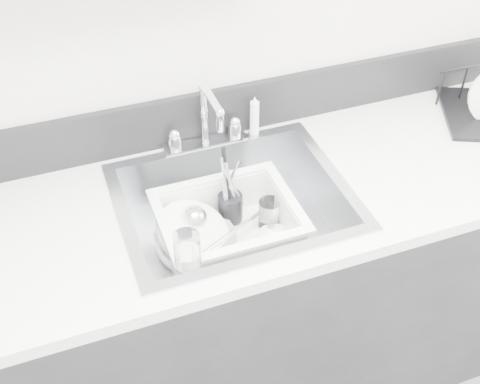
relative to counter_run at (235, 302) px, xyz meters
name	(u,v)px	position (x,y,z in m)	size (l,w,h in m)	color
counter_run	(235,302)	(0.00, 0.00, 0.00)	(3.20, 0.62, 0.92)	black
backsplash	(200,116)	(0.00, 0.30, 0.54)	(3.20, 0.02, 0.16)	black
sink	(234,221)	(0.00, 0.00, 0.37)	(0.64, 0.52, 0.20)	silver
faucet	(206,131)	(0.00, 0.25, 0.52)	(0.26, 0.18, 0.23)	silver
side_sprayer	(254,116)	(0.16, 0.25, 0.53)	(0.03, 0.03, 0.14)	white
wash_tub	(228,229)	(-0.03, -0.02, 0.37)	(0.38, 0.31, 0.15)	white
plate_stack	(196,238)	(-0.11, 0.01, 0.33)	(0.26, 0.25, 0.10)	white
utensil_cup	(230,205)	(0.01, 0.07, 0.36)	(0.07, 0.07, 0.25)	black
ladle	(215,235)	(-0.06, -0.02, 0.35)	(0.31, 0.11, 0.09)	silver
tumbler_in_tub	(269,214)	(0.11, 0.01, 0.35)	(0.06, 0.06, 0.09)	white
tumbler_counter	(187,250)	(-0.19, -0.19, 0.51)	(0.07, 0.07, 0.09)	white
bowl_small	(274,239)	(0.10, -0.06, 0.32)	(0.10, 0.10, 0.03)	white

